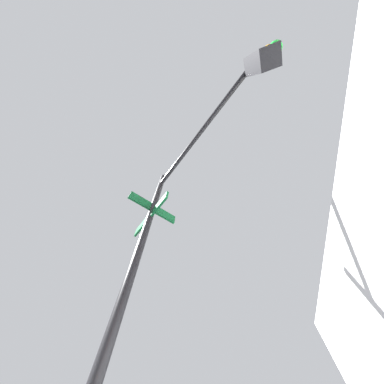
# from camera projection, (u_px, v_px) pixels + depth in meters

# --- Properties ---
(traffic_signal_near) EXTENTS (2.25, 3.12, 5.49)m
(traffic_signal_near) POSITION_uv_depth(u_px,v_px,m) (197.00, 157.00, 2.60)
(traffic_signal_near) COLOR black
(traffic_signal_near) RESTS_ON ground_plane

